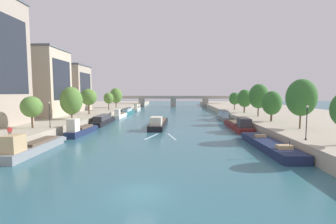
{
  "coord_description": "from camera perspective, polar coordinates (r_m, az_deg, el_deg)",
  "views": [
    {
      "loc": [
        2.94,
        -17.14,
        7.81
      ],
      "look_at": [
        0.0,
        46.13,
        2.42
      ],
      "focal_mm": 24.55,
      "sensor_mm": 36.0,
      "label": 1
    }
  ],
  "objects": [
    {
      "name": "ground_plane",
      "position": [
        19.07,
        -6.85,
        -19.36
      ],
      "size": [
        400.0,
        400.0,
        0.0
      ],
      "primitive_type": "plane",
      "color": "#336675"
    },
    {
      "name": "quay_left",
      "position": [
        82.0,
        -25.25,
        -0.4
      ],
      "size": [
        36.0,
        170.0,
        1.91
      ],
      "primitive_type": "cube",
      "color": "#B2A893",
      "rests_on": "ground"
    },
    {
      "name": "quay_right",
      "position": [
        79.41,
        26.8,
        -0.61
      ],
      "size": [
        36.0,
        170.0,
        1.91
      ],
      "primitive_type": "cube",
      "color": "#B2A893",
      "rests_on": "ground"
    },
    {
      "name": "barge_midriver",
      "position": [
        52.47,
        -2.35,
        -2.76
      ],
      "size": [
        3.41,
        17.22,
        2.81
      ],
      "color": "black",
      "rests_on": "ground"
    },
    {
      "name": "wake_behind_barge",
      "position": [
        40.85,
        -1.61,
        -6.14
      ],
      "size": [
        5.6,
        5.93,
        0.03
      ],
      "color": "#A5D1DB",
      "rests_on": "ground"
    },
    {
      "name": "moored_boat_left_far",
      "position": [
        34.49,
        -30.47,
        -7.39
      ],
      "size": [
        2.34,
        12.48,
        3.04
      ],
      "color": "gray",
      "rests_on": "ground"
    },
    {
      "name": "moored_boat_left_end",
      "position": [
        45.68,
        -20.83,
        -4.1
      ],
      "size": [
        2.24,
        10.61,
        3.29
      ],
      "color": "#1E284C",
      "rests_on": "ground"
    },
    {
      "name": "moored_boat_left_lone",
      "position": [
        59.23,
        -15.78,
        -1.96
      ],
      "size": [
        2.96,
        14.02,
        2.3
      ],
      "color": "black",
      "rests_on": "ground"
    },
    {
      "name": "moored_boat_left_midway",
      "position": [
        73.26,
        -11.8,
        -0.69
      ],
      "size": [
        1.84,
        10.73,
        2.82
      ],
      "color": "silver",
      "rests_on": "ground"
    },
    {
      "name": "moored_boat_left_downstream",
      "position": [
        85.5,
        -9.96,
        0.16
      ],
      "size": [
        2.35,
        12.79,
        2.18
      ],
      "color": "#23666B",
      "rests_on": "ground"
    },
    {
      "name": "moored_boat_left_gap_after",
      "position": [
        99.71,
        -7.74,
        0.86
      ],
      "size": [
        2.07,
        10.65,
        3.1
      ],
      "color": "silver",
      "rests_on": "ground"
    },
    {
      "name": "moored_boat_right_gap_after",
      "position": [
        34.89,
        23.73,
        -7.52
      ],
      "size": [
        3.61,
        15.6,
        2.2
      ],
      "color": "#1E284C",
      "rests_on": "ground"
    },
    {
      "name": "moored_boat_right_end",
      "position": [
        50.94,
        17.06,
        -3.19
      ],
      "size": [
        3.06,
        15.28,
        2.85
      ],
      "color": "maroon",
      "rests_on": "ground"
    },
    {
      "name": "moored_boat_right_downstream",
      "position": [
        67.51,
        13.56,
        -0.93
      ],
      "size": [
        2.35,
        11.2,
        2.78
      ],
      "color": "gray",
      "rests_on": "ground"
    },
    {
      "name": "tree_left_second",
      "position": [
        44.47,
        -30.77,
        1.1
      ],
      "size": [
        3.39,
        3.39,
        5.28
      ],
      "color": "brown",
      "rests_on": "quay_left"
    },
    {
      "name": "tree_left_distant",
      "position": [
        55.26,
        -22.88,
        2.6
      ],
      "size": [
        4.73,
        4.73,
        7.15
      ],
      "color": "brown",
      "rests_on": "quay_left"
    },
    {
      "name": "tree_left_third",
      "position": [
        66.18,
        -19.11,
        3.52
      ],
      "size": [
        4.34,
        4.34,
        6.93
      ],
      "color": "brown",
      "rests_on": "quay_left"
    },
    {
      "name": "tree_left_far",
      "position": [
        79.91,
        -14.55,
        3.33
      ],
      "size": [
        3.26,
        3.26,
        5.84
      ],
      "color": "brown",
      "rests_on": "quay_left"
    },
    {
      "name": "tree_left_end_of_row",
      "position": [
        92.2,
        -12.8,
        3.99
      ],
      "size": [
        4.77,
        4.77,
        7.63
      ],
      "color": "brown",
      "rests_on": "quay_left"
    },
    {
      "name": "tree_right_far",
      "position": [
        42.95,
        30.17,
        3.11
      ],
      "size": [
        4.61,
        4.61,
        8.08
      ],
      "color": "brown",
      "rests_on": "quay_right"
    },
    {
      "name": "tree_right_past_mid",
      "position": [
        51.42,
        24.37,
        2.04
      ],
      "size": [
        3.86,
        3.86,
        6.21
      ],
      "color": "brown",
      "rests_on": "quay_right"
    },
    {
      "name": "tree_right_midway",
      "position": [
        60.77,
        21.58,
        3.67
      ],
      "size": [
        4.69,
        4.69,
        8.01
      ],
      "color": "brown",
      "rests_on": "quay_right"
    },
    {
      "name": "tree_right_distant",
      "position": [
        70.81,
        18.49,
        3.24
      ],
      "size": [
        4.2,
        4.2,
        6.79
      ],
      "color": "brown",
      "rests_on": "quay_right"
    },
    {
      "name": "tree_right_nearest",
      "position": [
        82.68,
        16.23,
        3.22
      ],
      "size": [
        3.87,
        3.87,
        5.93
      ],
      "color": "brown",
      "rests_on": "quay_right"
    },
    {
      "name": "lamppost_left_bank",
      "position": [
        43.47,
        -27.34,
        -0.33
      ],
      "size": [
        0.28,
        0.28,
        4.33
      ],
      "color": "black",
      "rests_on": "quay_left"
    },
    {
      "name": "lamppost_right_bank",
      "position": [
        33.19,
        31.18,
        -1.95
      ],
      "size": [
        0.28,
        0.28,
        4.32
      ],
      "color": "black",
      "rests_on": "quay_right"
    },
    {
      "name": "building_left_tall",
      "position": [
        67.02,
        -30.84,
        6.33
      ],
      "size": [
        16.34,
        10.69,
        16.8
      ],
      "color": "beige",
      "rests_on": "quay_left"
    },
    {
      "name": "building_left_corner",
      "position": [
        82.97,
        -23.77,
        5.54
      ],
      "size": [
        12.89,
        10.72,
        14.91
      ],
      "color": "#B2A38E",
      "rests_on": "quay_left"
    },
    {
      "name": "bridge_far",
      "position": [
        125.37,
        1.32,
        3.03
      ],
      "size": [
        58.85,
        4.4,
        5.99
      ],
      "color": "#9E998E",
      "rests_on": "ground"
    },
    {
      "name": "person_on_quay",
      "position": [
        35.93,
        -34.63,
        -3.96
      ],
      "size": [
        0.44,
        0.36,
        1.62
      ],
      "color": "#473D33",
      "rests_on": "quay_left"
    }
  ]
}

